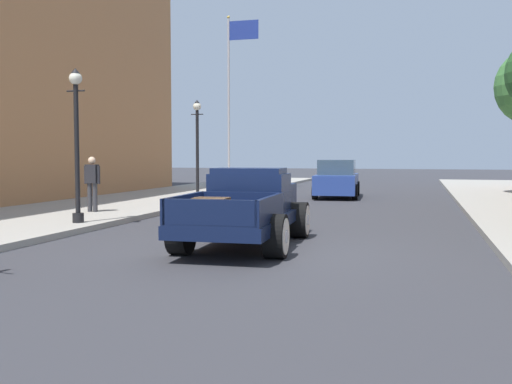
% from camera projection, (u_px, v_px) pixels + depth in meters
% --- Properties ---
extents(ground_plane, '(140.00, 140.00, 0.00)m').
position_uv_depth(ground_plane, '(255.00, 249.00, 11.42)').
color(ground_plane, '#333338').
extents(hotrod_truck_navy, '(2.33, 5.00, 1.58)m').
position_uv_depth(hotrod_truck_navy, '(248.00, 208.00, 12.07)').
color(hotrod_truck_navy, '#0F1938').
rests_on(hotrod_truck_navy, ground).
extents(car_background_blue, '(2.08, 4.41, 1.65)m').
position_uv_depth(car_background_blue, '(337.00, 180.00, 25.30)').
color(car_background_blue, '#284293').
rests_on(car_background_blue, ground).
extents(pedestrian_sidewalk_left, '(0.53, 0.22, 1.65)m').
position_uv_depth(pedestrian_sidewalk_left, '(92.00, 181.00, 17.33)').
color(pedestrian_sidewalk_left, '#333338').
rests_on(pedestrian_sidewalk_left, sidewalk_left).
extents(street_lamp_near, '(0.50, 0.32, 3.85)m').
position_uv_depth(street_lamp_near, '(77.00, 134.00, 14.45)').
color(street_lamp_near, black).
rests_on(street_lamp_near, sidewalk_left).
extents(street_lamp_far, '(0.50, 0.32, 3.85)m').
position_uv_depth(street_lamp_far, '(197.00, 141.00, 22.65)').
color(street_lamp_far, black).
rests_on(street_lamp_far, sidewalk_left).
extents(flagpole, '(1.74, 0.16, 9.16)m').
position_uv_depth(flagpole, '(233.00, 82.00, 31.14)').
color(flagpole, '#B2B2B7').
rests_on(flagpole, sidewalk_left).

